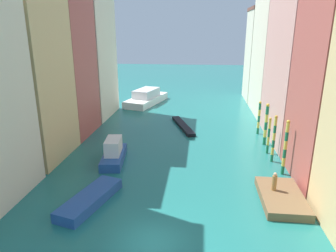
# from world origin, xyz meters

# --- Properties ---
(ground_plane) EXTENTS (154.00, 154.00, 0.00)m
(ground_plane) POSITION_xyz_m (0.00, 24.50, 0.00)
(ground_plane) COLOR #1E6B66
(building_left_1) EXTENTS (7.91, 7.83, 16.13)m
(building_left_1) POSITION_xyz_m (-14.59, 11.93, 8.08)
(building_left_1) COLOR #DBB77A
(building_left_1) RESTS_ON ground
(building_left_2) EXTENTS (7.91, 7.49, 18.35)m
(building_left_2) POSITION_xyz_m (-14.59, 19.54, 9.19)
(building_left_2) COLOR #B25147
(building_left_2) RESTS_ON ground
(building_left_3) EXTENTS (7.91, 9.19, 19.32)m
(building_left_3) POSITION_xyz_m (-14.59, 28.11, 9.67)
(building_left_3) COLOR beige
(building_left_3) RESTS_ON ground
(building_right_2) EXTENTS (7.91, 12.23, 17.80)m
(building_right_2) POSITION_xyz_m (14.59, 20.29, 8.91)
(building_right_2) COLOR tan
(building_right_2) RESTS_ON ground
(building_right_3) EXTENTS (7.91, 11.49, 18.86)m
(building_right_3) POSITION_xyz_m (14.59, 32.10, 9.44)
(building_right_3) COLOR beige
(building_right_3) RESTS_ON ground
(building_right_4) EXTENTS (7.91, 8.14, 16.15)m
(building_right_4) POSITION_xyz_m (14.59, 42.19, 8.09)
(building_right_4) COLOR beige
(building_right_4) RESTS_ON ground
(waterfront_dock) EXTENTS (3.07, 5.43, 0.62)m
(waterfront_dock) POSITION_xyz_m (8.87, 5.72, 0.31)
(waterfront_dock) COLOR brown
(waterfront_dock) RESTS_ON ground
(person_on_dock) EXTENTS (0.36, 0.36, 1.45)m
(person_on_dock) POSITION_xyz_m (8.37, 6.24, 1.29)
(person_on_dock) COLOR olive
(person_on_dock) RESTS_ON waterfront_dock
(mooring_pole_0) EXTENTS (0.31, 0.31, 5.03)m
(mooring_pole_0) POSITION_xyz_m (10.07, 10.43, 2.57)
(mooring_pole_0) COLOR #197247
(mooring_pole_0) RESTS_ON ground
(mooring_pole_1) EXTENTS (0.29, 0.29, 4.69)m
(mooring_pole_1) POSITION_xyz_m (9.70, 13.17, 2.39)
(mooring_pole_1) COLOR #197247
(mooring_pole_1) RESTS_ON ground
(mooring_pole_2) EXTENTS (0.27, 0.27, 3.87)m
(mooring_pole_2) POSITION_xyz_m (9.68, 15.30, 1.98)
(mooring_pole_2) COLOR #197247
(mooring_pole_2) RESTS_ON ground
(mooring_pole_3) EXTENTS (0.37, 0.37, 4.73)m
(mooring_pole_3) POSITION_xyz_m (9.87, 17.89, 2.42)
(mooring_pole_3) COLOR #197247
(mooring_pole_3) RESTS_ON ground
(mooring_pole_4) EXTENTS (0.32, 0.32, 4.14)m
(mooring_pole_4) POSITION_xyz_m (9.77, 21.65, 2.12)
(mooring_pole_4) COLOR #197247
(mooring_pole_4) RESTS_ON ground
(vaporetto_white) EXTENTS (6.49, 11.23, 2.52)m
(vaporetto_white) POSITION_xyz_m (-6.87, 36.62, 0.97)
(vaporetto_white) COLOR white
(vaporetto_white) RESTS_ON ground
(gondola_black) EXTENTS (3.60, 8.11, 0.42)m
(gondola_black) POSITION_xyz_m (0.38, 23.35, 0.21)
(gondola_black) COLOR black
(gondola_black) RESTS_ON ground
(motorboat_0) EXTENTS (2.56, 5.70, 2.31)m
(motorboat_0) POSITION_xyz_m (-5.67, 11.57, 0.87)
(motorboat_0) COLOR #234C93
(motorboat_0) RESTS_ON ground
(motorboat_1) EXTENTS (3.44, 6.38, 0.77)m
(motorboat_1) POSITION_xyz_m (-5.29, 3.81, 0.39)
(motorboat_1) COLOR #234C93
(motorboat_1) RESTS_ON ground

